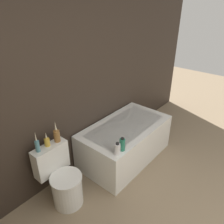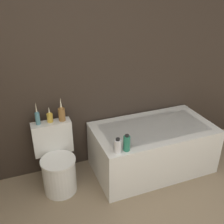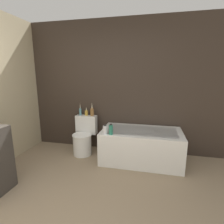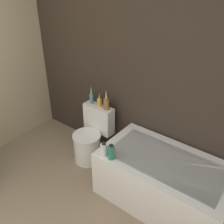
# 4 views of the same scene
# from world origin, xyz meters

# --- Properties ---
(wall_back_tiled) EXTENTS (6.40, 0.06, 2.60)m
(wall_back_tiled) POSITION_xyz_m (0.00, 2.42, 1.30)
(wall_back_tiled) COLOR #332821
(wall_back_tiled) RESTS_ON ground_plane
(bathtub) EXTENTS (1.41, 0.79, 0.58)m
(bathtub) POSITION_xyz_m (0.87, 1.98, 0.29)
(bathtub) COLOR white
(bathtub) RESTS_ON ground
(toilet) EXTENTS (0.43, 0.52, 0.73)m
(toilet) POSITION_xyz_m (-0.28, 2.06, 0.31)
(toilet) COLOR white
(toilet) RESTS_ON ground
(vase_gold) EXTENTS (0.05, 0.05, 0.26)m
(vase_gold) POSITION_xyz_m (-0.41, 2.24, 0.82)
(vase_gold) COLOR teal
(vase_gold) RESTS_ON toilet
(vase_silver) EXTENTS (0.07, 0.07, 0.18)m
(vase_silver) POSITION_xyz_m (-0.28, 2.25, 0.79)
(vase_silver) COLOR gold
(vase_silver) RESTS_ON toilet
(vase_bronze) EXTENTS (0.07, 0.07, 0.27)m
(vase_bronze) POSITION_xyz_m (-0.15, 2.24, 0.82)
(vase_bronze) COLOR olive
(vase_bronze) RESTS_ON toilet
(shampoo_bottle_tall) EXTENTS (0.08, 0.08, 0.16)m
(shampoo_bottle_tall) POSITION_xyz_m (0.28, 1.66, 0.65)
(shampoo_bottle_tall) COLOR silver
(shampoo_bottle_tall) RESTS_ON bathtub
(shampoo_bottle_short) EXTENTS (0.07, 0.07, 0.18)m
(shampoo_bottle_short) POSITION_xyz_m (0.38, 1.66, 0.66)
(shampoo_bottle_short) COLOR #267259
(shampoo_bottle_short) RESTS_ON bathtub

